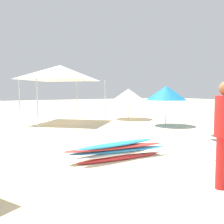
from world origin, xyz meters
TOP-DOWN VIEW (x-y plane):
  - ground at (0.00, 0.00)m, footprint 80.00×80.00m
  - surfboard_pile at (0.59, 1.80)m, footprint 2.48×0.75m
  - popup_canopy at (1.99, 8.88)m, footprint 3.24×3.24m
  - beach_umbrella_left at (5.54, 5.26)m, footprint 1.82×1.82m
  - beach_umbrella_mid at (5.69, 8.29)m, footprint 2.06×2.06m

SIDE VIEW (x-z plane):
  - ground at x=0.00m, z-range 0.00..0.00m
  - surfboard_pile at x=0.59m, z-range 0.01..0.41m
  - beach_umbrella_mid at x=5.69m, z-range 0.47..2.14m
  - beach_umbrella_left at x=5.54m, z-range 0.57..2.35m
  - popup_canopy at x=1.99m, z-range 1.04..3.84m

